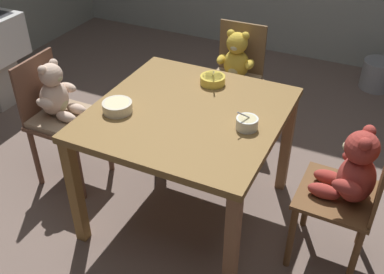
{
  "coord_description": "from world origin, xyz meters",
  "views": [
    {
      "loc": [
        0.9,
        -1.83,
        1.99
      ],
      "look_at": [
        0.0,
        0.05,
        0.52
      ],
      "focal_mm": 42.23,
      "sensor_mm": 36.0,
      "label": 1
    }
  ],
  "objects": [
    {
      "name": "teddy_chair_near_right",
      "position": [
        0.88,
        0.01,
        0.56
      ],
      "size": [
        0.39,
        0.4,
        0.85
      ],
      "rotation": [
        0.0,
        0.0,
        3.12
      ],
      "color": "brown",
      "rests_on": "ground_plane"
    },
    {
      "name": "dining_table",
      "position": [
        0.0,
        0.0,
        0.63
      ],
      "size": [
        0.99,
        1.01,
        0.73
      ],
      "color": "brown",
      "rests_on": "ground_plane"
    },
    {
      "name": "porridge_bowl_cream_near_left",
      "position": [
        -0.33,
        -0.17,
        0.76
      ],
      "size": [
        0.16,
        0.16,
        0.06
      ],
      "color": "beige",
      "rests_on": "dining_table"
    },
    {
      "name": "teddy_chair_near_left",
      "position": [
        -0.88,
        -0.03,
        0.54
      ],
      "size": [
        0.41,
        0.39,
        0.84
      ],
      "rotation": [
        0.0,
        0.0,
        0.01
      ],
      "color": "brown",
      "rests_on": "ground_plane"
    },
    {
      "name": "ground_plane",
      "position": [
        0.0,
        0.0,
        -0.02
      ],
      "size": [
        5.2,
        5.2,
        0.04
      ],
      "color": "#746056"
    },
    {
      "name": "porridge_bowl_yellow_far_center",
      "position": [
        0.0,
        0.33,
        0.75
      ],
      "size": [
        0.15,
        0.15,
        0.12
      ],
      "color": "yellow",
      "rests_on": "dining_table"
    },
    {
      "name": "porridge_bowl_white_near_right",
      "position": [
        0.34,
        -0.02,
        0.76
      ],
      "size": [
        0.11,
        0.11,
        0.12
      ],
      "color": "silver",
      "rests_on": "dining_table"
    },
    {
      "name": "metal_pail",
      "position": [
        0.84,
        2.15,
        0.13
      ],
      "size": [
        0.29,
        0.29,
        0.26
      ],
      "primitive_type": "cylinder",
      "color": "#93969B",
      "rests_on": "ground_plane"
    },
    {
      "name": "teddy_chair_far_center",
      "position": [
        -0.06,
        0.89,
        0.54
      ],
      "size": [
        0.38,
        0.38,
        0.85
      ],
      "rotation": [
        0.0,
        0.0,
        -1.55
      ],
      "color": "brown",
      "rests_on": "ground_plane"
    }
  ]
}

